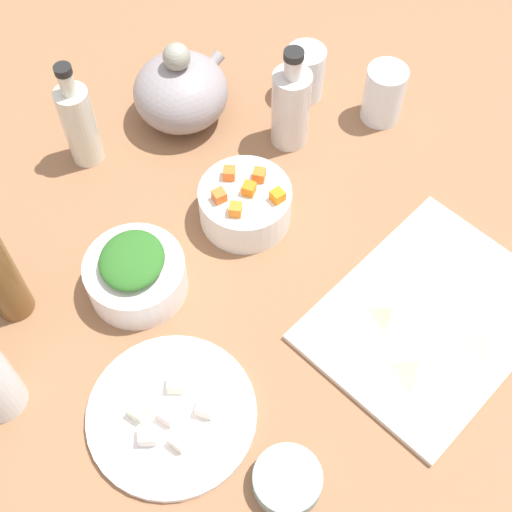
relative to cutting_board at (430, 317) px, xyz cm
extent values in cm
cube|color=#8E6241|center=(-12.63, 22.67, -2.00)|extent=(190.00, 190.00, 3.00)
cube|color=beige|center=(0.00, 0.00, 0.00)|extent=(34.58, 26.73, 1.00)
cylinder|color=white|center=(-35.80, 14.66, 0.10)|extent=(22.43, 22.43, 1.20)
cylinder|color=white|center=(-26.48, 33.04, 2.54)|extent=(14.45, 14.45, 6.07)
cylinder|color=white|center=(-6.59, 31.30, 2.73)|extent=(14.12, 14.12, 6.46)
cylinder|color=#84A29D|center=(-31.17, -2.06, 1.06)|extent=(8.68, 8.68, 3.12)
ellipsoid|color=gray|center=(0.39, 53.98, 5.31)|extent=(15.81, 15.68, 11.61)
sphere|color=gray|center=(0.39, 53.98, 12.88)|extent=(4.43, 4.43, 4.43)
cylinder|color=gray|center=(7.11, 53.98, 6.76)|extent=(5.38, 2.00, 3.93)
cylinder|color=silver|center=(9.89, 37.93, 6.53)|extent=(6.23, 6.23, 14.06)
cylinder|color=silver|center=(9.89, 37.93, 15.33)|extent=(2.81, 2.81, 3.52)
cylinder|color=black|center=(9.89, 37.93, 17.69)|extent=(3.12, 3.12, 1.20)
cylinder|color=silver|center=(-16.68, 58.30, 6.69)|extent=(5.27, 5.27, 14.38)
cylinder|color=silver|center=(-16.68, 58.30, 15.82)|extent=(2.37, 2.37, 3.89)
cylinder|color=black|center=(-16.68, 58.30, 18.36)|extent=(2.63, 2.63, 1.20)
cylinder|color=white|center=(24.79, 30.72, 4.60)|extent=(6.77, 6.77, 10.19)
cylinder|color=white|center=(19.31, 43.55, 4.21)|extent=(6.65, 6.65, 9.42)
cube|color=orange|center=(-4.13, 26.89, 6.86)|extent=(1.98, 1.98, 1.80)
cube|color=orange|center=(-10.25, 29.40, 6.86)|extent=(2.53, 2.53, 1.80)
cube|color=orange|center=(-10.29, 32.84, 6.86)|extent=(2.17, 2.17, 1.80)
cube|color=orange|center=(-6.35, 34.95, 6.86)|extent=(2.54, 2.54, 1.80)
cube|color=orange|center=(-3.34, 31.58, 6.86)|extent=(2.49, 2.49, 1.80)
cube|color=orange|center=(-6.24, 30.76, 6.86)|extent=(2.41, 2.41, 1.80)
ellipsoid|color=#2C6823|center=(-26.48, 33.04, 6.99)|extent=(13.48, 13.32, 2.82)
cube|color=#EDE4CA|center=(-37.50, 10.81, 1.80)|extent=(2.57, 2.57, 2.20)
cube|color=#EAF1CD|center=(-38.81, 17.43, 1.80)|extent=(2.63, 2.63, 2.20)
cube|color=white|center=(-32.31, 11.70, 1.80)|extent=(2.97, 2.97, 2.20)
cube|color=white|center=(-32.86, 16.90, 1.80)|extent=(3.11, 3.11, 2.20)
cube|color=white|center=(-40.10, 14.11, 1.80)|extent=(3.11, 3.11, 2.20)
cube|color=white|center=(-36.37, 14.36, 1.80)|extent=(2.66, 2.66, 2.20)
pyramid|color=beige|center=(-8.06, -3.69, 1.93)|extent=(7.87, 7.71, 2.87)
pyramid|color=beige|center=(1.92, -7.67, 1.65)|extent=(7.65, 7.66, 2.29)
pyramid|color=beige|center=(-4.22, 4.01, 1.77)|extent=(5.77, 5.87, 2.54)
pyramid|color=beige|center=(7.70, -4.67, 1.51)|extent=(6.87, 6.55, 2.02)
camera|label=1|loc=(-50.00, -15.93, 90.00)|focal=49.73mm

